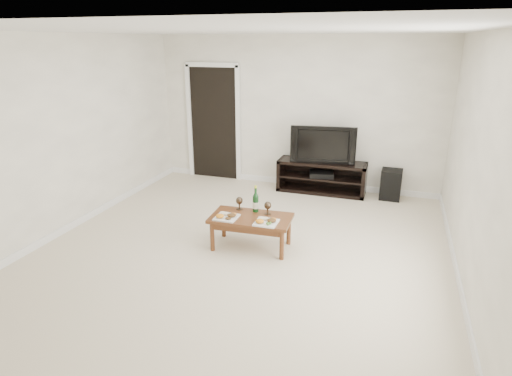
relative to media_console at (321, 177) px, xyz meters
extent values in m
plane|color=beige|center=(-0.55, -2.50, -0.28)|extent=(5.50, 5.50, 0.00)
cube|color=white|center=(-0.55, 0.27, 1.02)|extent=(5.00, 0.04, 2.60)
cube|color=white|center=(-0.55, -2.50, 2.35)|extent=(5.00, 5.50, 0.04)
cube|color=black|center=(-2.10, 0.24, 0.75)|extent=(0.90, 0.02, 2.05)
cube|color=black|center=(0.00, 0.00, 0.00)|extent=(1.50, 0.45, 0.55)
imported|color=black|center=(0.00, 0.00, 0.59)|extent=(1.09, 0.28, 0.62)
cube|color=black|center=(0.00, -0.01, 0.05)|extent=(0.45, 0.38, 0.08)
cube|color=black|center=(1.15, 0.04, -0.03)|extent=(0.34, 0.34, 0.50)
cube|color=brown|center=(-0.47, -2.37, -0.07)|extent=(1.03, 0.60, 0.42)
cube|color=white|center=(-0.74, -2.51, 0.18)|extent=(0.27, 0.27, 0.07)
cube|color=white|center=(-0.23, -2.50, 0.18)|extent=(0.27, 0.27, 0.07)
cylinder|color=#0E3614|center=(-0.47, -2.19, 0.32)|extent=(0.07, 0.07, 0.35)
camera|label=1|loc=(1.14, -7.01, 2.22)|focal=30.00mm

